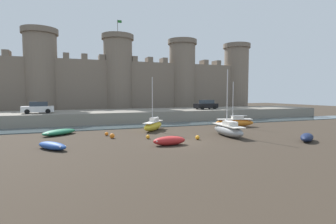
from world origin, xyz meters
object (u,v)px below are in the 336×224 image
(rowboat_midflat_right, at_px, (169,141))
(sailboat_near_channel_right, at_px, (235,122))
(mooring_buoy_near_channel, at_px, (107,134))
(rowboat_foreground_left, at_px, (59,132))
(sailboat_midflat_left, at_px, (228,130))
(sailboat_foreground_centre, at_px, (153,125))
(mooring_buoy_mid_mud, at_px, (148,137))
(car_quay_east, at_px, (38,108))
(car_quay_centre_west, at_px, (206,105))
(rowboat_midflat_centre, at_px, (52,146))
(mooring_buoy_near_shore, at_px, (198,138))
(rowboat_near_channel_left, at_px, (307,137))
(mooring_buoy_off_centre, at_px, (112,136))

(rowboat_midflat_right, height_order, sailboat_near_channel_right, sailboat_near_channel_right)
(mooring_buoy_near_channel, bearing_deg, rowboat_foreground_left, 154.88)
(sailboat_midflat_left, bearing_deg, sailboat_foreground_centre, 131.83)
(sailboat_near_channel_right, height_order, mooring_buoy_mid_mud, sailboat_near_channel_right)
(rowboat_midflat_right, distance_m, car_quay_east, 22.91)
(sailboat_foreground_centre, relative_size, mooring_buoy_near_channel, 16.23)
(rowboat_foreground_left, distance_m, mooring_buoy_mid_mud, 10.04)
(sailboat_midflat_left, relative_size, sailboat_near_channel_right, 1.16)
(mooring_buoy_mid_mud, distance_m, car_quay_centre_west, 22.19)
(rowboat_midflat_centre, relative_size, mooring_buoy_mid_mud, 8.27)
(rowboat_midflat_right, height_order, mooring_buoy_near_shore, rowboat_midflat_right)
(rowboat_midflat_centre, bearing_deg, mooring_buoy_near_shore, -0.14)
(rowboat_midflat_right, height_order, mooring_buoy_mid_mud, rowboat_midflat_right)
(sailboat_near_channel_right, relative_size, mooring_buoy_near_shore, 14.20)
(mooring_buoy_near_channel, bearing_deg, mooring_buoy_near_shore, -34.81)
(rowboat_midflat_centre, xyz_separation_m, mooring_buoy_near_channel, (4.98, 5.52, -0.13))
(sailboat_foreground_centre, height_order, car_quay_east, sailboat_foreground_centre)
(rowboat_foreground_left, relative_size, rowboat_near_channel_left, 1.34)
(mooring_buoy_mid_mud, height_order, mooring_buoy_off_centre, mooring_buoy_off_centre)
(sailboat_near_channel_right, relative_size, car_quay_east, 1.44)
(sailboat_midflat_left, height_order, mooring_buoy_mid_mud, sailboat_midflat_left)
(rowboat_near_channel_left, relative_size, sailboat_near_channel_right, 0.50)
(rowboat_near_channel_left, relative_size, car_quay_centre_west, 0.72)
(mooring_buoy_near_channel, bearing_deg, mooring_buoy_off_centre, -80.61)
(rowboat_midflat_right, height_order, sailboat_foreground_centre, sailboat_foreground_centre)
(rowboat_foreground_left, bearing_deg, car_quay_east, 106.95)
(car_quay_east, bearing_deg, sailboat_midflat_left, -40.59)
(rowboat_near_channel_left, bearing_deg, mooring_buoy_mid_mud, 154.22)
(car_quay_east, bearing_deg, mooring_buoy_near_channel, -57.41)
(rowboat_midflat_centre, bearing_deg, sailboat_midflat_left, 2.55)
(sailboat_near_channel_right, xyz_separation_m, car_quay_east, (-25.01, 10.47, 1.89))
(sailboat_near_channel_right, xyz_separation_m, car_quay_centre_west, (1.60, 10.89, 1.89))
(mooring_buoy_off_centre, bearing_deg, car_quay_east, 119.95)
(car_quay_centre_west, bearing_deg, mooring_buoy_near_shore, -120.97)
(rowboat_midflat_centre, height_order, rowboat_near_channel_left, rowboat_near_channel_left)
(rowboat_foreground_left, xyz_separation_m, rowboat_near_channel_left, (21.93, -12.17, 0.07))
(rowboat_midflat_centre, height_order, car_quay_east, car_quay_east)
(rowboat_near_channel_left, relative_size, mooring_buoy_near_shore, 7.10)
(rowboat_midflat_right, xyz_separation_m, mooring_buoy_near_shore, (3.53, 1.59, -0.20))
(car_quay_east, bearing_deg, sailboat_foreground_centre, -36.49)
(mooring_buoy_near_channel, distance_m, car_quay_east, 14.59)
(rowboat_midflat_centre, xyz_separation_m, rowboat_near_channel_left, (22.17, -4.43, 0.07))
(mooring_buoy_mid_mud, xyz_separation_m, mooring_buoy_near_channel, (-3.60, 3.38, 0.01))
(rowboat_midflat_centre, relative_size, sailboat_midflat_left, 0.45)
(mooring_buoy_mid_mud, bearing_deg, car_quay_centre_west, 46.27)
(rowboat_midflat_centre, xyz_separation_m, mooring_buoy_off_centre, (5.29, 3.65, -0.08))
(sailboat_near_channel_right, bearing_deg, sailboat_midflat_left, -129.41)
(rowboat_near_channel_left, bearing_deg, rowboat_midflat_right, 167.56)
(sailboat_midflat_left, xyz_separation_m, car_quay_centre_west, (6.88, 17.32, 1.83))
(rowboat_midflat_centre, relative_size, sailboat_near_channel_right, 0.52)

